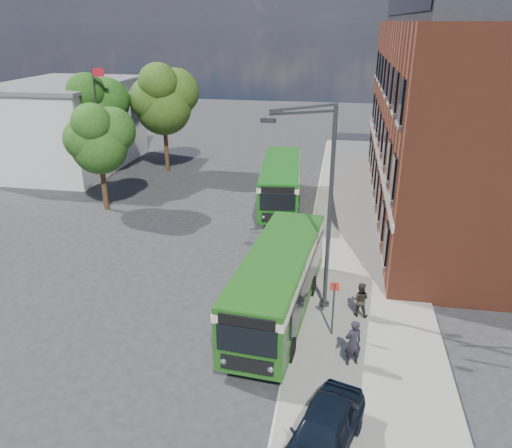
% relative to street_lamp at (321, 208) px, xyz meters
% --- Properties ---
extents(ground, '(120.00, 120.00, 0.00)m').
position_rel_street_lamp_xyz_m(ground, '(-4.84, 2.00, -4.79)').
color(ground, '#252528').
rests_on(ground, ground).
extents(pavement, '(6.00, 48.00, 0.15)m').
position_rel_street_lamp_xyz_m(pavement, '(2.16, 10.00, -4.72)').
color(pavement, gray).
rests_on(pavement, ground).
extents(kerb_line, '(0.12, 48.00, 0.01)m').
position_rel_street_lamp_xyz_m(kerb_line, '(-0.89, 10.00, -4.79)').
color(kerb_line, beige).
rests_on(kerb_line, ground).
extents(brick_office, '(12.10, 26.00, 14.20)m').
position_rel_street_lamp_xyz_m(brick_office, '(9.16, 14.00, 2.18)').
color(brick_office, brown).
rests_on(brick_office, ground).
extents(white_building, '(9.40, 13.40, 7.30)m').
position_rel_street_lamp_xyz_m(white_building, '(-22.84, 20.00, -1.13)').
color(white_building, silver).
rests_on(white_building, ground).
extents(flagpole, '(0.95, 0.10, 9.00)m').
position_rel_street_lamp_xyz_m(flagpole, '(-17.29, 15.00, 0.15)').
color(flagpole, '#35373A').
rests_on(flagpole, ground).
extents(street_lamp, '(2.96, 2.38, 9.00)m').
position_rel_street_lamp_xyz_m(street_lamp, '(0.00, 0.00, 0.00)').
color(street_lamp, '#35373A').
rests_on(street_lamp, ground).
extents(bus_stop_sign, '(0.35, 0.08, 2.52)m').
position_rel_street_lamp_xyz_m(bus_stop_sign, '(0.76, -2.20, -3.28)').
color(bus_stop_sign, '#35373A').
rests_on(bus_stop_sign, ground).
extents(bus_front, '(3.42, 10.00, 3.02)m').
position_rel_street_lamp_xyz_m(bus_front, '(-1.64, -0.93, -2.96)').
color(bus_front, '#1F5517').
rests_on(bus_front, ground).
extents(bus_rear, '(3.40, 10.08, 3.02)m').
position_rel_street_lamp_xyz_m(bus_rear, '(-3.32, 13.18, -2.96)').
color(bus_rear, '#185D16').
rests_on(bus_rear, ground).
extents(parked_car, '(2.85, 4.46, 1.41)m').
position_rel_street_lamp_xyz_m(parked_car, '(0.67, -8.29, -3.93)').
color(parked_car, black).
rests_on(parked_car, pavement).
extents(pedestrian_a, '(0.81, 0.70, 1.86)m').
position_rel_street_lamp_xyz_m(pedestrian_a, '(1.55, -4.00, -3.71)').
color(pedestrian_a, black).
rests_on(pedestrian_a, pavement).
extents(pedestrian_b, '(0.85, 0.71, 1.58)m').
position_rel_street_lamp_xyz_m(pedestrian_b, '(1.88, -0.60, -3.85)').
color(pedestrian_b, black).
rests_on(pedestrian_b, pavement).
extents(tree_left, '(4.33, 4.11, 7.31)m').
position_rel_street_lamp_xyz_m(tree_left, '(-14.94, 10.26, 0.16)').
color(tree_left, '#3D2416').
rests_on(tree_left, ground).
extents(tree_mid, '(5.04, 4.79, 8.50)m').
position_rel_street_lamp_xyz_m(tree_mid, '(-18.48, 16.79, 0.98)').
color(tree_mid, '#3D2416').
rests_on(tree_mid, ground).
extents(tree_right, '(5.37, 5.10, 9.06)m').
position_rel_street_lamp_xyz_m(tree_right, '(-13.90, 19.92, 1.36)').
color(tree_right, '#3D2416').
rests_on(tree_right, ground).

